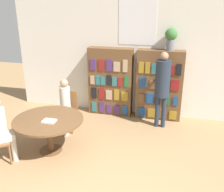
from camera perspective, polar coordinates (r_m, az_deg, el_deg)
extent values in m
cube|color=silver|center=(6.61, 5.34, 8.52)|extent=(6.40, 0.06, 3.00)
cube|color=white|center=(6.45, 5.55, 15.86)|extent=(0.90, 0.01, 1.10)
cube|color=brown|center=(6.71, -0.30, 3.17)|extent=(1.11, 0.32, 1.73)
cube|color=#2D707A|center=(6.89, -3.90, -2.38)|extent=(0.12, 0.02, 0.26)
cube|color=#4C2D6B|center=(6.83, -2.22, -2.39)|extent=(0.13, 0.02, 0.30)
cube|color=#4C2D6B|center=(6.79, -0.61, -2.82)|extent=(0.13, 0.02, 0.23)
cube|color=#4C2D6B|center=(6.75, 1.05, -2.98)|extent=(0.15, 0.02, 0.23)
cube|color=navy|center=(6.71, 2.80, -3.08)|extent=(0.13, 0.02, 0.24)
cube|color=black|center=(6.75, -3.92, 0.69)|extent=(0.13, 0.02, 0.29)
cube|color=maroon|center=(6.69, -2.27, 0.58)|extent=(0.13, 0.02, 0.30)
cube|color=tan|center=(6.65, -0.67, 0.22)|extent=(0.16, 0.02, 0.24)
cube|color=olive|center=(6.60, 0.96, 0.24)|extent=(0.12, 0.02, 0.28)
cube|color=olive|center=(6.57, 2.76, -0.08)|extent=(0.16, 0.02, 0.24)
cube|color=tan|center=(6.65, -4.27, 3.49)|extent=(0.11, 0.02, 0.22)
cube|color=#2D707A|center=(6.61, -3.13, 3.49)|extent=(0.11, 0.02, 0.24)
cube|color=#2D707A|center=(6.57, -1.97, 3.29)|extent=(0.12, 0.02, 0.22)
cube|color=black|center=(6.53, -0.65, 3.43)|extent=(0.12, 0.02, 0.27)
cube|color=#2D707A|center=(6.50, 0.57, 3.14)|extent=(0.12, 0.02, 0.22)
cube|color=maroon|center=(6.47, 1.74, 3.07)|extent=(0.11, 0.02, 0.23)
cube|color=#236638|center=(6.43, 3.17, 3.21)|extent=(0.10, 0.02, 0.29)
cube|color=#4C2D6B|center=(6.54, -4.17, 6.85)|extent=(0.14, 0.02, 0.28)
cube|color=maroon|center=(6.48, -2.36, 6.75)|extent=(0.14, 0.02, 0.28)
cube|color=#4C2D6B|center=(6.42, -0.60, 6.73)|extent=(0.16, 0.02, 0.29)
cube|color=tan|center=(6.39, 1.03, 6.39)|extent=(0.16, 0.02, 0.24)
cube|color=tan|center=(6.34, 2.87, 6.54)|extent=(0.11, 0.02, 0.30)
cube|color=brown|center=(6.53, 10.26, 2.35)|extent=(1.11, 0.32, 1.73)
cube|color=navy|center=(6.65, 6.43, -3.45)|extent=(0.19, 0.02, 0.24)
cube|color=olive|center=(6.63, 8.65, -3.69)|extent=(0.20, 0.02, 0.23)
cube|color=brown|center=(6.61, 10.86, -3.83)|extent=(0.18, 0.02, 0.24)
cube|color=olive|center=(6.61, 13.11, -4.13)|extent=(0.18, 0.02, 0.21)
cube|color=brown|center=(6.51, 6.38, -0.45)|extent=(0.13, 0.02, 0.23)
cube|color=navy|center=(6.48, 8.13, -0.47)|extent=(0.18, 0.02, 0.26)
cube|color=black|center=(6.48, 9.88, -0.83)|extent=(0.15, 0.02, 0.21)
cube|color=#236638|center=(6.47, 11.76, -0.86)|extent=(0.14, 0.02, 0.24)
cube|color=navy|center=(6.47, 13.59, -1.08)|extent=(0.12, 0.02, 0.22)
cube|color=navy|center=(6.38, 6.72, 2.90)|extent=(0.17, 0.02, 0.28)
cube|color=brown|center=(6.36, 9.00, 2.42)|extent=(0.18, 0.02, 0.21)
cube|color=maroon|center=(6.34, 11.35, 2.47)|extent=(0.14, 0.02, 0.26)
cube|color=maroon|center=(6.34, 13.54, 2.32)|extent=(0.20, 0.02, 0.27)
cube|color=olive|center=(6.28, 6.40, 6.17)|extent=(0.12, 0.02, 0.27)
cube|color=olive|center=(6.26, 7.79, 6.07)|extent=(0.11, 0.02, 0.27)
cube|color=#2D707A|center=(6.25, 9.10, 5.84)|extent=(0.10, 0.02, 0.24)
cube|color=#2D707A|center=(6.24, 10.39, 5.88)|extent=(0.11, 0.02, 0.27)
cube|color=black|center=(6.24, 11.73, 5.48)|extent=(0.09, 0.02, 0.21)
cube|color=maroon|center=(6.24, 13.01, 5.50)|extent=(0.09, 0.02, 0.24)
cube|color=black|center=(6.23, 14.35, 5.55)|extent=(0.12, 0.02, 0.27)
cylinder|color=slate|center=(6.29, 12.57, 10.80)|extent=(0.17, 0.17, 0.25)
sphere|color=#387033|center=(6.26, 12.74, 12.95)|extent=(0.28, 0.28, 0.28)
cylinder|color=brown|center=(5.49, -13.11, -11.38)|extent=(0.44, 0.44, 0.03)
cylinder|color=brown|center=(5.32, -13.40, -8.33)|extent=(0.12, 0.12, 0.63)
cylinder|color=brown|center=(5.17, -13.70, -5.05)|extent=(1.34, 1.34, 0.04)
cylinder|color=brown|center=(5.49, -21.50, -10.06)|extent=(0.04, 0.04, 0.40)
cylinder|color=brown|center=(5.20, -21.27, -11.86)|extent=(0.04, 0.04, 0.40)
cube|color=brown|center=(6.04, -9.75, -3.61)|extent=(0.41, 0.41, 0.04)
cube|color=brown|center=(6.10, -9.27, -0.84)|extent=(0.40, 0.05, 0.45)
cylinder|color=brown|center=(5.94, -8.69, -6.38)|extent=(0.04, 0.04, 0.40)
cylinder|color=brown|center=(6.06, -11.72, -6.01)|extent=(0.04, 0.04, 0.40)
cylinder|color=brown|center=(6.22, -7.60, -5.01)|extent=(0.04, 0.04, 0.40)
cylinder|color=brown|center=(6.34, -10.50, -4.69)|extent=(0.04, 0.04, 0.40)
cube|color=beige|center=(5.89, -10.30, -3.44)|extent=(0.23, 0.33, 0.12)
cylinder|color=beige|center=(5.84, -10.19, -0.35)|extent=(0.23, 0.23, 0.50)
sphere|color=tan|center=(5.73, -10.40, 2.79)|extent=(0.17, 0.17, 0.17)
cylinder|color=beige|center=(5.90, -9.97, -6.44)|extent=(0.10, 0.10, 0.44)
cylinder|color=beige|center=(5.94, -11.09, -6.30)|extent=(0.10, 0.10, 0.44)
cube|color=beige|center=(5.20, -22.15, -8.12)|extent=(0.41, 0.40, 0.12)
cylinder|color=beige|center=(5.40, -20.59, -10.25)|extent=(0.10, 0.10, 0.44)
cylinder|color=beige|center=(5.27, -20.47, -11.01)|extent=(0.10, 0.10, 0.44)
cylinder|color=#232D3D|center=(6.22, 9.80, -3.29)|extent=(0.10, 0.10, 0.77)
cylinder|color=#232D3D|center=(6.22, 11.17, -3.41)|extent=(0.10, 0.10, 0.77)
cylinder|color=#232D3D|center=(5.95, 10.98, 3.71)|extent=(0.33, 0.33, 0.83)
sphere|color=#A37A5B|center=(5.82, 11.32, 8.50)|extent=(0.18, 0.18, 0.18)
cylinder|color=#232D3D|center=(6.16, 12.20, 6.23)|extent=(0.07, 0.30, 0.07)
cube|color=silver|center=(5.03, -13.52, -5.33)|extent=(0.24, 0.18, 0.03)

